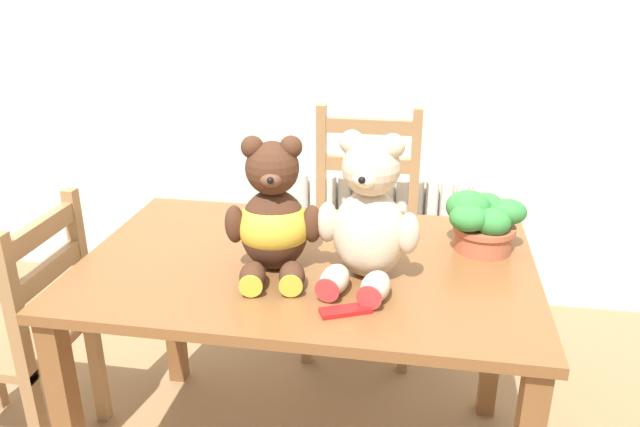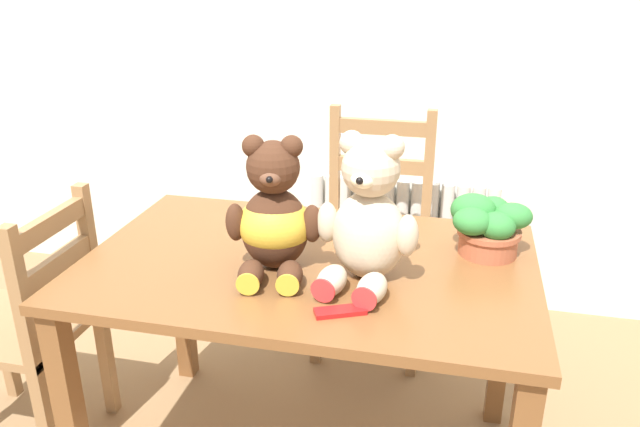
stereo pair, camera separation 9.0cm
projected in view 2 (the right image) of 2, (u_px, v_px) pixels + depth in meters
name	position (u px, v px, depth m)	size (l,w,h in m)	color
wall_back	(377.00, 21.00, 2.68)	(8.00, 0.04, 2.60)	silver
radiator	(400.00, 248.00, 2.97)	(0.88, 0.10, 0.61)	silver
dining_table	(309.00, 293.00, 1.83)	(1.28, 0.82, 0.74)	brown
wooden_chair_behind	(374.00, 238.00, 2.57)	(0.43, 0.39, 1.00)	#997047
wooden_chair_side	(26.00, 327.00, 2.02)	(0.46, 0.38, 0.88)	#997047
teddy_bear_left	(274.00, 218.00, 1.69)	(0.27, 0.29, 0.38)	#472819
teddy_bear_right	(368.00, 219.00, 1.62)	(0.28, 0.30, 0.40)	beige
potted_plant	(488.00, 225.00, 1.80)	(0.23, 0.21, 0.17)	#B25B3D
chocolate_bar	(340.00, 311.00, 1.51)	(0.13, 0.04, 0.01)	red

